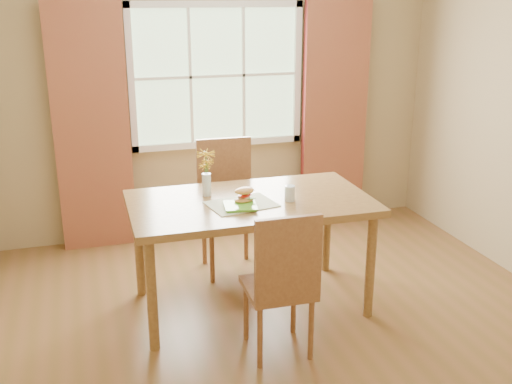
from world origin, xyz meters
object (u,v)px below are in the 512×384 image
object	(u,v)px
chair_far	(227,199)
flower_vase	(206,169)
dining_table	(250,211)
water_glass	(290,194)
croissant_sandwich	(244,195)
chair_near	(282,280)

from	to	relation	value
chair_far	flower_vase	bearing A→B (deg)	-115.38
dining_table	chair_far	distance (m)	0.73
water_glass	flower_vase	distance (m)	0.62
croissant_sandwich	flower_vase	size ratio (longest dim) A/B	0.48
chair_near	croissant_sandwich	distance (m)	0.72
chair_far	flower_vase	size ratio (longest dim) A/B	3.27
croissant_sandwich	flower_vase	world-z (taller)	flower_vase
water_glass	dining_table	bearing A→B (deg)	158.51
dining_table	croissant_sandwich	xyz separation A→B (m)	(-0.07, -0.09, 0.16)
chair_far	croissant_sandwich	distance (m)	0.86
dining_table	chair_near	distance (m)	0.73
croissant_sandwich	flower_vase	xyz separation A→B (m)	(-0.21, 0.27, 0.13)
chair_far	croissant_sandwich	xyz separation A→B (m)	(-0.07, -0.80, 0.30)
croissant_sandwich	flower_vase	bearing A→B (deg)	117.99
dining_table	flower_vase	bearing A→B (deg)	146.60
chair_near	chair_far	bearing A→B (deg)	90.77
water_glass	chair_near	bearing A→B (deg)	-113.22
chair_near	croissant_sandwich	xyz separation A→B (m)	(-0.07, 0.62, 0.36)
chair_far	chair_near	bearing A→B (deg)	-87.95
chair_near	chair_far	world-z (taller)	chair_far
croissant_sandwich	water_glass	bearing A→B (deg)	-11.25
croissant_sandwich	flower_vase	distance (m)	0.37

